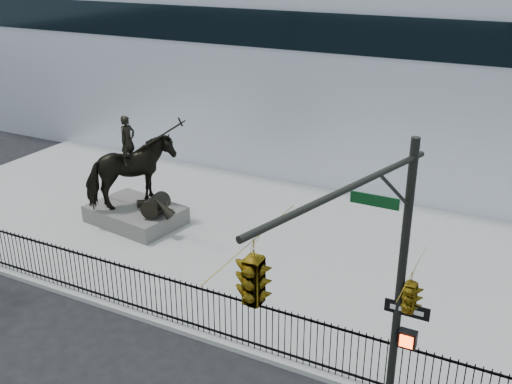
% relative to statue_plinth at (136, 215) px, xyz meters
% --- Properties ---
extents(ground, '(120.00, 120.00, 0.00)m').
position_rel_statue_plinth_xyz_m(ground, '(4.83, -6.22, -0.48)').
color(ground, black).
rests_on(ground, ground).
extents(plaza, '(30.00, 12.00, 0.15)m').
position_rel_statue_plinth_xyz_m(plaza, '(4.83, 0.78, -0.41)').
color(plaza, '#9B9B99').
rests_on(plaza, ground).
extents(building, '(44.00, 14.00, 9.00)m').
position_rel_statue_plinth_xyz_m(building, '(4.83, 13.78, 4.02)').
color(building, silver).
rests_on(building, ground).
extents(picket_fence, '(22.10, 0.10, 1.50)m').
position_rel_statue_plinth_xyz_m(picket_fence, '(4.83, -4.97, 0.42)').
color(picket_fence, black).
rests_on(picket_fence, plaza).
extents(statue_plinth, '(3.85, 2.92, 0.66)m').
position_rel_statue_plinth_xyz_m(statue_plinth, '(0.00, 0.00, 0.00)').
color(statue_plinth, '#57554F').
rests_on(statue_plinth, plaza).
extents(equestrian_statue, '(4.50, 3.12, 3.85)m').
position_rel_statue_plinth_xyz_m(equestrian_statue, '(0.07, -0.01, 1.72)').
color(equestrian_statue, black).
rests_on(equestrian_statue, statue_plinth).
extents(traffic_signal_right, '(2.17, 6.86, 7.00)m').
position_rel_statue_plinth_xyz_m(traffic_signal_right, '(11.30, -8.22, 4.37)').
color(traffic_signal_right, black).
rests_on(traffic_signal_right, ground).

